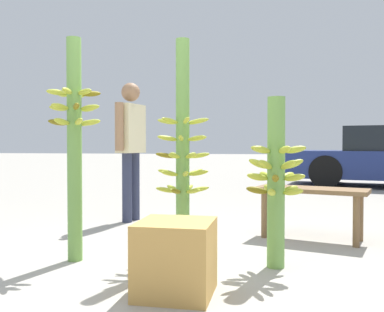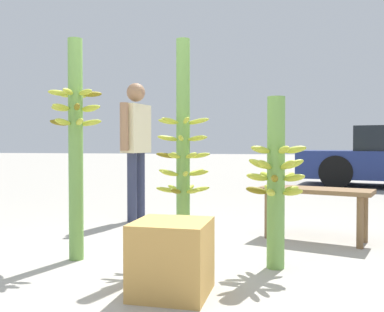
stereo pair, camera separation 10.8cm
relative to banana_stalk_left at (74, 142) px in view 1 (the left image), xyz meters
The scene contains 7 objects.
ground_plane 1.24m from the banana_stalk_left, 19.04° to the right, with size 80.00×80.00×0.00m, color #9E998E.
banana_stalk_left is the anchor object (origin of this frame).
banana_stalk_center 0.85m from the banana_stalk_left, 15.00° to the left, with size 0.44×0.44×1.75m.
banana_stalk_right 1.58m from the banana_stalk_left, ahead, with size 0.45×0.45×1.26m.
vendor_person 1.76m from the banana_stalk_left, 95.03° to the left, with size 0.26×0.62×1.65m.
market_bench 2.26m from the banana_stalk_left, 31.29° to the left, with size 1.10×0.67×0.50m.
produce_crate 1.33m from the banana_stalk_left, 31.78° to the right, with size 0.45×0.45×0.45m.
Camera 1 is at (0.77, -2.83, 0.91)m, focal length 40.00 mm.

